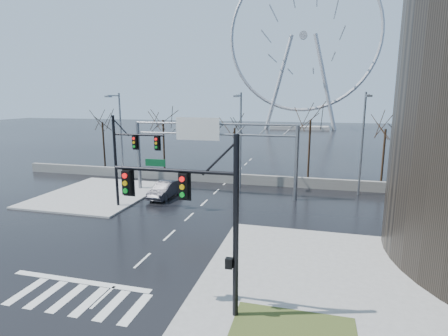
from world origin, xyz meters
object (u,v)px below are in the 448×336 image
(signal_mast_far, at_px, (127,153))
(car, at_px, (165,190))
(signal_mast_near, at_px, (204,208))
(ferris_wheel, at_px, (303,42))
(sign_gantry, at_px, (209,143))

(signal_mast_far, relative_size, car, 1.72)
(signal_mast_near, height_order, ferris_wheel, ferris_wheel)
(sign_gantry, distance_m, car, 6.23)
(car, bearing_deg, ferris_wheel, 86.93)
(signal_mast_far, height_order, sign_gantry, signal_mast_far)
(ferris_wheel, bearing_deg, signal_mast_far, -97.20)
(signal_mast_near, distance_m, car, 19.69)
(ferris_wheel, relative_size, car, 10.95)
(sign_gantry, xyz_separation_m, car, (-3.83, -2.16, -4.42))
(signal_mast_far, distance_m, sign_gantry, 8.14)
(signal_mast_near, relative_size, car, 1.72)
(sign_gantry, bearing_deg, signal_mast_far, -132.47)
(sign_gantry, xyz_separation_m, ferris_wheel, (5.38, 80.04, 20.95))
(signal_mast_near, relative_size, sign_gantry, 0.49)
(signal_mast_far, height_order, car, signal_mast_far)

